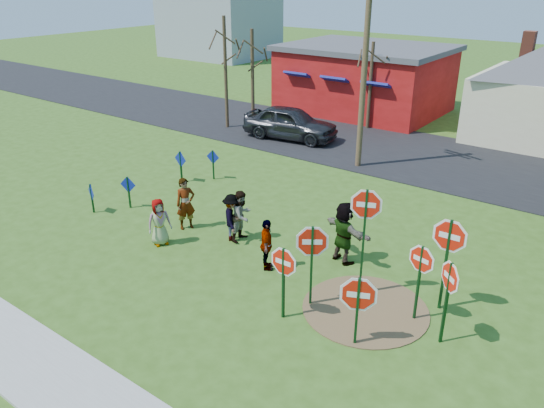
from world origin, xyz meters
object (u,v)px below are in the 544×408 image
Objects in this scene: stop_sign_b at (365,216)px; suv at (290,123)px; stop_sign_d at (449,243)px; person_b at (186,204)px; utility_pole at (364,70)px; stop_sign_c at (421,266)px; stop_sign_a at (284,268)px; person_a at (159,222)px.

stop_sign_b reaches higher than suv.
stop_sign_d is 15.30m from suv.
person_b is 0.22× the size of utility_pole.
stop_sign_b is at bearing -145.78° from suv.
stop_sign_c is at bearing -54.84° from utility_pole.
suv is (-11.56, 9.97, -1.01)m from stop_sign_d.
utility_pole reaches higher than suv.
stop_sign_a is 5.45m from person_a.
utility_pole reaches higher than stop_sign_c.
stop_sign_d is 8.59m from person_a.
stop_sign_c reaches higher than stop_sign_a.
stop_sign_a is 3.24m from stop_sign_c.
utility_pole reaches higher than stop_sign_d.
stop_sign_a is 0.26× the size of utility_pole.
stop_sign_a is at bearing -83.91° from person_b.
stop_sign_d is (2.98, 2.70, 0.46)m from stop_sign_a.
stop_sign_c is 1.42× the size of person_a.
person_a is 12.24m from suv.
utility_pole reaches higher than stop_sign_b.
stop_sign_d reaches higher than stop_sign_a.
suv is 0.61× the size of utility_pole.
stop_sign_b reaches higher than person_b.
stop_sign_a reaches higher than suv.
stop_sign_a reaches higher than person_b.
stop_sign_b reaches higher than person_a.
stop_sign_c reaches higher than person_a.
person_a is 0.19× the size of utility_pole.
stop_sign_c reaches higher than suv.
stop_sign_b reaches higher than stop_sign_c.
stop_sign_a is 2.47m from stop_sign_b.
stop_sign_b is at bearing 63.58° from stop_sign_a.
person_a is at bearing 170.97° from stop_sign_a.
stop_sign_b is 6.67m from person_a.
stop_sign_d is (1.95, 0.63, -0.42)m from stop_sign_b.
suv reaches higher than person_a.
stop_sign_d is 0.54× the size of suv.
suv is at bearing 124.25° from stop_sign_a.
stop_sign_b is at bearing -173.37° from stop_sign_c.
person_b is at bearing -168.39° from stop_sign_c.
person_b is 10.96m from suv.
stop_sign_b is at bearing -61.64° from utility_pole.
person_a is 1.31m from person_b.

